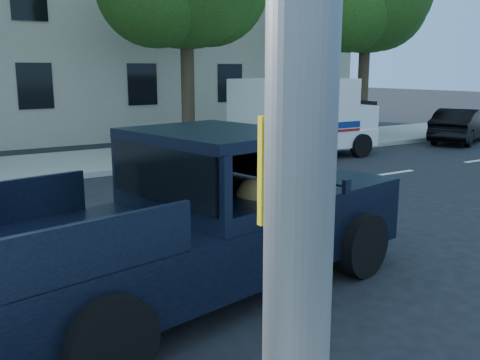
# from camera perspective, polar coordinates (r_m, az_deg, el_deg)

# --- Properties ---
(ground) EXTENTS (120.00, 120.00, 0.00)m
(ground) POSITION_cam_1_polar(r_m,az_deg,el_deg) (7.63, -6.04, -9.60)
(ground) COLOR black
(ground) RESTS_ON ground
(far_sidewalk) EXTENTS (60.00, 4.00, 0.15)m
(far_sidewalk) POSITION_cam_1_polar(r_m,az_deg,el_deg) (16.13, -20.81, 1.33)
(far_sidewalk) COLOR gray
(far_sidewalk) RESTS_ON ground
(lane_stripes) EXTENTS (21.60, 0.14, 0.01)m
(lane_stripes) POSITION_cam_1_polar(r_m,az_deg,el_deg) (11.39, -4.68, -2.35)
(lane_stripes) COLOR silver
(lane_stripes) RESTS_ON ground
(building_main) EXTENTS (26.00, 6.00, 9.00)m
(building_main) POSITION_cam_1_polar(r_m,az_deg,el_deg) (23.76, -18.08, 15.33)
(building_main) COLOR beige
(building_main) RESTS_ON ground
(pickup_truck) EXTENTS (6.00, 3.37, 2.04)m
(pickup_truck) POSITION_cam_1_polar(r_m,az_deg,el_deg) (6.66, -4.85, -6.48)
(pickup_truck) COLOR black
(pickup_truck) RESTS_ON ground
(mail_truck) EXTENTS (4.56, 2.35, 2.49)m
(mail_truck) POSITION_cam_1_polar(r_m,az_deg,el_deg) (17.18, 6.57, 6.02)
(mail_truck) COLOR silver
(mail_truck) RESTS_ON ground
(parked_sedan) EXTENTS (2.78, 4.24, 1.32)m
(parked_sedan) POSITION_cam_1_polar(r_m,az_deg,el_deg) (22.34, 22.50, 5.41)
(parked_sedan) COLOR black
(parked_sedan) RESTS_ON ground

